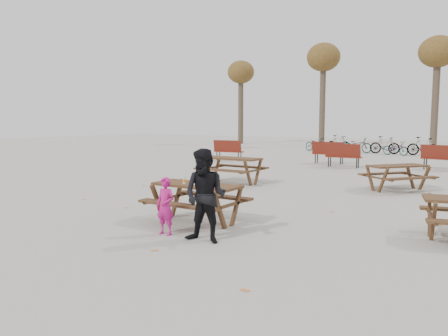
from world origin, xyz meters
The scene contains 13 objects.
ground centered at (0.00, 0.00, 0.00)m, with size 80.00×80.00×0.00m, color gray.
main_picnic_table centered at (0.00, 0.00, 0.59)m, with size 1.80×1.45×0.78m.
food_tray centered at (0.16, -0.12, 0.79)m, with size 0.18×0.11×0.04m, color white.
bread_roll centered at (0.16, -0.12, 0.83)m, with size 0.14×0.06×0.05m, color tan.
soda_bottle centered at (-0.22, -0.11, 0.85)m, with size 0.07×0.07×0.17m.
child centered at (0.11, -1.07, 0.52)m, with size 0.38×0.25×1.03m, color #B61670.
adult centered at (0.98, -1.07, 0.79)m, with size 0.76×0.60×1.57m, color black.
picnic_table_north centered at (-2.31, 4.98, 0.42)m, with size 1.93×1.55×0.83m, color #331E12, non-canonical shape.
picnic_table_far centered at (2.50, 6.35, 0.37)m, with size 1.72×1.39×0.74m, color #331E12, non-canonical shape.
park_bench_row centered at (-1.57, 12.14, 0.52)m, with size 11.05×1.98×1.03m.
bicycle_row centered at (-2.17, 20.20, 0.49)m, with size 8.29×2.34×1.06m.
tree_row centered at (0.90, 25.15, 6.19)m, with size 32.17×3.52×8.26m.
fallen_leaves centered at (0.50, 2.50, 0.00)m, with size 11.00×11.00×0.01m, color #C56D2F, non-canonical shape.
Camera 1 is at (5.15, -6.88, 2.05)m, focal length 35.00 mm.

